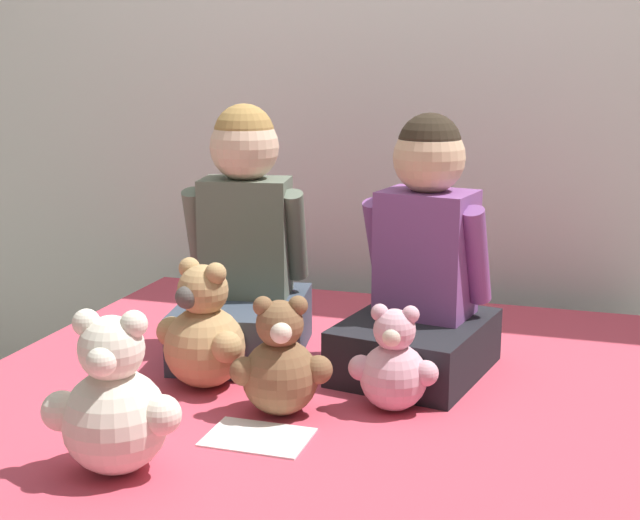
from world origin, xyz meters
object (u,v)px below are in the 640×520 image
(teddy_bear_held_by_left_child, at_px, (204,334))
(teddy_bear_between_children, at_px, (281,365))
(bed, at_px, (296,502))
(teddy_bear_held_by_right_child, at_px, (394,366))
(child_on_left, at_px, (244,256))
(child_on_right, at_px, (422,271))
(teddy_bear_at_foot_of_bed, at_px, (114,405))
(sign_card, at_px, (259,437))

(teddy_bear_held_by_left_child, distance_m, teddy_bear_between_children, 0.25)
(bed, relative_size, teddy_bear_held_by_right_child, 7.86)
(child_on_left, height_order, child_on_right, child_on_left)
(teddy_bear_between_children, bearing_deg, bed, 70.76)
(child_on_right, bearing_deg, child_on_left, -169.50)
(teddy_bear_held_by_left_child, bearing_deg, child_on_right, 51.57)
(teddy_bear_between_children, bearing_deg, child_on_right, 37.20)
(teddy_bear_between_children, distance_m, teddy_bear_at_foot_of_bed, 0.41)
(teddy_bear_held_by_right_child, relative_size, sign_card, 1.13)
(teddy_bear_held_by_left_child, height_order, teddy_bear_at_foot_of_bed, teddy_bear_at_foot_of_bed)
(child_on_right, height_order, teddy_bear_held_by_left_child, child_on_right)
(bed, distance_m, child_on_left, 0.63)
(teddy_bear_between_children, bearing_deg, teddy_bear_held_by_left_child, 135.24)
(bed, distance_m, teddy_bear_held_by_left_child, 0.45)
(child_on_right, relative_size, teddy_bear_between_children, 2.38)
(child_on_right, distance_m, sign_card, 0.61)
(bed, distance_m, teddy_bear_held_by_right_child, 0.43)
(teddy_bear_held_by_right_child, bearing_deg, bed, 177.27)
(bed, xyz_separation_m, teddy_bear_at_foot_of_bed, (-0.20, -0.45, 0.40))
(child_on_right, height_order, teddy_bear_at_foot_of_bed, child_on_right)
(sign_card, bearing_deg, teddy_bear_between_children, 89.65)
(child_on_left, xyz_separation_m, teddy_bear_between_children, (0.23, -0.37, -0.15))
(teddy_bear_between_children, distance_m, sign_card, 0.17)
(sign_card, bearing_deg, child_on_right, 65.32)
(child_on_left, distance_m, sign_card, 0.61)
(bed, distance_m, child_on_right, 0.63)
(child_on_right, bearing_deg, teddy_bear_held_by_right_child, -80.95)
(bed, bearing_deg, teddy_bear_between_children, -88.44)
(bed, height_order, teddy_bear_held_by_right_child, teddy_bear_held_by_right_child)
(teddy_bear_between_children, height_order, sign_card, teddy_bear_between_children)
(bed, xyz_separation_m, teddy_bear_held_by_left_child, (-0.23, 0.00, 0.39))
(child_on_left, height_order, teddy_bear_between_children, child_on_left)
(child_on_right, bearing_deg, bed, -120.31)
(teddy_bear_held_by_right_child, relative_size, teddy_bear_between_children, 0.90)
(teddy_bear_held_by_right_child, xyz_separation_m, teddy_bear_between_children, (-0.23, -0.10, 0.01))
(teddy_bear_at_foot_of_bed, relative_size, sign_card, 1.50)
(child_on_left, xyz_separation_m, teddy_bear_held_by_right_child, (0.46, -0.27, -0.16))
(teddy_bear_at_foot_of_bed, bearing_deg, teddy_bear_between_children, 48.36)
(teddy_bear_held_by_right_child, xyz_separation_m, sign_card, (-0.23, -0.24, -0.10))
(child_on_left, relative_size, sign_card, 3.07)
(sign_card, bearing_deg, teddy_bear_at_foot_of_bed, -133.10)
(bed, distance_m, teddy_bear_at_foot_of_bed, 0.63)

